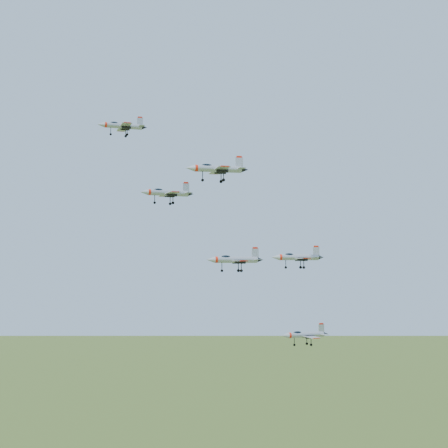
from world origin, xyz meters
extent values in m
cylinder|color=#A6AAB3|center=(-12.10, 8.05, 146.05)|extent=(8.27, 2.80, 1.18)
cone|color=#A6AAB3|center=(-16.91, 7.07, 146.05)|extent=(1.84, 1.49, 1.18)
cone|color=black|center=(-7.46, 9.00, 146.05)|extent=(1.45, 1.24, 1.01)
ellipsoid|color=black|center=(-14.06, 7.65, 146.49)|extent=(2.13, 1.24, 0.75)
cube|color=#A6AAB3|center=(-11.41, 5.59, 145.82)|extent=(2.85, 4.35, 0.13)
cube|color=#A6AAB3|center=(-12.43, 10.59, 145.82)|extent=(2.85, 4.35, 0.13)
cube|color=#A6AAB3|center=(-8.44, 8.80, 147.28)|extent=(1.36, 0.38, 1.91)
cube|color=red|center=(-8.44, 8.80, 148.28)|extent=(1.01, 0.33, 0.32)
cylinder|color=#A6AAB3|center=(-2.36, -1.15, 130.22)|extent=(8.55, 3.30, 1.23)
cone|color=#A6AAB3|center=(-7.30, -2.42, 130.22)|extent=(1.95, 1.61, 1.23)
cone|color=black|center=(2.40, 0.07, 130.22)|extent=(1.54, 1.34, 1.04)
ellipsoid|color=black|center=(-4.37, -1.67, 130.68)|extent=(2.23, 1.37, 0.78)
cube|color=#A6AAB3|center=(-1.52, -3.67, 129.98)|extent=(3.14, 4.57, 0.13)
cube|color=#A6AAB3|center=(-2.83, 1.46, 129.98)|extent=(3.14, 4.57, 0.13)
cube|color=#A6AAB3|center=(1.39, -0.19, 131.50)|extent=(1.40, 0.46, 1.99)
cube|color=red|center=(1.39, -0.19, 132.54)|extent=(1.04, 0.39, 0.33)
cylinder|color=#A6AAB3|center=(6.23, -18.32, 132.79)|extent=(8.69, 2.08, 1.24)
cone|color=#A6AAB3|center=(1.09, -18.82, 132.79)|extent=(1.84, 1.41, 1.24)
cone|color=black|center=(11.18, -17.83, 132.79)|extent=(1.44, 1.18, 1.06)
ellipsoid|color=black|center=(4.13, -18.52, 133.26)|extent=(2.18, 1.10, 0.79)
cube|color=#A6AAB3|center=(6.68, -20.96, 132.56)|extent=(2.60, 4.40, 0.13)
cube|color=#A6AAB3|center=(6.16, -15.63, 132.56)|extent=(2.60, 4.40, 0.13)
cube|color=#A6AAB3|center=(10.13, -17.93, 134.09)|extent=(1.44, 0.25, 2.01)
cube|color=red|center=(10.13, -17.93, 135.14)|extent=(1.06, 0.24, 0.33)
cylinder|color=#A6AAB3|center=(13.42, 10.56, 116.52)|extent=(10.08, 2.80, 1.44)
cone|color=#A6AAB3|center=(7.50, 9.74, 116.52)|extent=(2.17, 1.70, 1.44)
cone|color=black|center=(19.13, 11.35, 116.52)|extent=(1.71, 1.43, 1.22)
ellipsoid|color=black|center=(11.01, 10.22, 117.07)|extent=(2.56, 1.36, 0.91)
cube|color=#A6AAB3|center=(14.07, 7.52, 116.25)|extent=(3.20, 5.18, 0.16)
cube|color=#A6AAB3|center=(13.22, 13.66, 116.25)|extent=(3.20, 5.18, 0.16)
cube|color=#A6AAB3|center=(17.92, 11.19, 118.02)|extent=(1.66, 0.36, 2.33)
cube|color=red|center=(17.92, 11.19, 119.24)|extent=(1.23, 0.32, 0.39)
cylinder|color=#A6AAB3|center=(23.64, -7.40, 116.90)|extent=(8.20, 1.89, 1.17)
cone|color=#A6AAB3|center=(18.78, -7.83, 116.90)|extent=(1.72, 1.31, 1.17)
cone|color=black|center=(28.32, -6.98, 116.90)|extent=(1.35, 1.11, 1.00)
ellipsoid|color=black|center=(21.66, -7.57, 117.34)|extent=(2.05, 1.02, 0.75)
cube|color=#A6AAB3|center=(24.04, -9.90, 116.68)|extent=(2.42, 4.14, 0.13)
cube|color=#A6AAB3|center=(23.59, -4.86, 116.68)|extent=(2.42, 4.14, 0.13)
cube|color=#A6AAB3|center=(27.33, -7.07, 118.12)|extent=(1.36, 0.23, 1.90)
cube|color=red|center=(27.33, -7.07, 119.12)|extent=(1.00, 0.21, 0.32)
cylinder|color=#A6AAB3|center=(26.80, -0.11, 100.66)|extent=(8.11, 2.90, 1.16)
cone|color=#A6AAB3|center=(22.08, -1.17, 100.66)|extent=(1.83, 1.49, 1.16)
cone|color=black|center=(31.34, 0.91, 100.66)|extent=(1.44, 1.24, 0.99)
ellipsoid|color=black|center=(24.88, -0.55, 101.10)|extent=(2.10, 1.25, 0.74)
cube|color=#A6AAB3|center=(27.52, -2.52, 100.44)|extent=(2.87, 4.29, 0.13)
cube|color=#A6AAB3|center=(26.42, 2.37, 100.44)|extent=(2.87, 4.29, 0.13)
cube|color=#A6AAB3|center=(30.38, 0.69, 101.87)|extent=(1.33, 0.40, 1.88)
cube|color=red|center=(30.38, 0.69, 102.85)|extent=(0.99, 0.34, 0.31)
camera|label=1|loc=(-5.70, -129.73, 115.62)|focal=50.00mm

